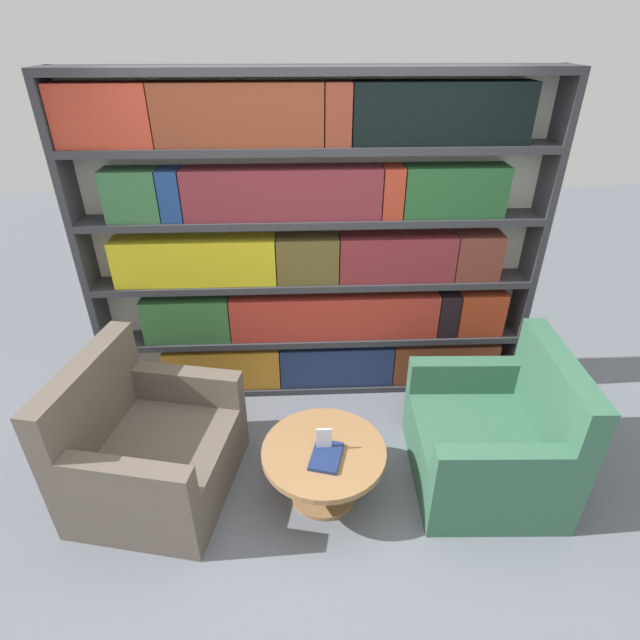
{
  "coord_description": "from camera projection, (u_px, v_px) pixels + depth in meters",
  "views": [
    {
      "loc": [
        -0.1,
        -2.07,
        2.58
      ],
      "look_at": [
        0.02,
        0.6,
        1.0
      ],
      "focal_mm": 28.0,
      "sensor_mm": 36.0,
      "label": 1
    }
  ],
  "objects": [
    {
      "name": "ground_plane",
      "position": [
        321.0,
        507.0,
        3.1
      ],
      "size": [
        14.0,
        14.0,
        0.0
      ],
      "primitive_type": "plane",
      "color": "slate"
    },
    {
      "name": "bookshelf",
      "position": [
        314.0,
        251.0,
        3.58
      ],
      "size": [
        3.25,
        0.3,
        2.38
      ],
      "color": "silver",
      "rests_on": "ground_plane"
    },
    {
      "name": "armchair_left",
      "position": [
        149.0,
        451.0,
        3.1
      ],
      "size": [
        1.04,
        1.11,
        0.93
      ],
      "rotation": [
        0.0,
        0.0,
        1.36
      ],
      "color": "brown",
      "rests_on": "ground_plane"
    },
    {
      "name": "armchair_right",
      "position": [
        493.0,
        441.0,
        3.17
      ],
      "size": [
        0.9,
        0.98,
        0.93
      ],
      "rotation": [
        0.0,
        0.0,
        -1.61
      ],
      "color": "#336047",
      "rests_on": "ground_plane"
    },
    {
      "name": "coffee_table",
      "position": [
        324.0,
        463.0,
        3.04
      ],
      "size": [
        0.75,
        0.75,
        0.39
      ],
      "color": "olive",
      "rests_on": "ground_plane"
    },
    {
      "name": "table_sign",
      "position": [
        324.0,
        441.0,
        2.95
      ],
      "size": [
        0.09,
        0.06,
        0.16
      ],
      "color": "black",
      "rests_on": "coffee_table"
    },
    {
      "name": "stray_book",
      "position": [
        326.0,
        456.0,
        2.92
      ],
      "size": [
        0.23,
        0.28,
        0.02
      ],
      "color": "navy",
      "rests_on": "coffee_table"
    }
  ]
}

